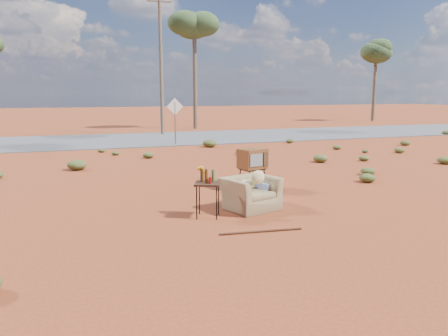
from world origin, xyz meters
name	(u,v)px	position (x,y,z in m)	size (l,w,h in m)	color
ground	(239,214)	(0.00, 0.00, 0.00)	(140.00, 140.00, 0.00)	maroon
highway	(134,139)	(0.00, 15.00, 0.02)	(140.00, 7.00, 0.04)	#565659
armchair	(253,189)	(0.45, 0.30, 0.43)	(1.35, 1.11, 0.92)	olive
tv_unit	(253,159)	(1.19, 2.08, 0.77)	(0.75, 0.66, 1.03)	black
side_table	(206,181)	(-0.67, 0.04, 0.72)	(0.64, 0.64, 0.98)	#3A2215
rusty_bar	(261,231)	(-0.06, -1.24, 0.02)	(0.04, 0.04, 1.52)	#4E2A15
road_sign	(175,113)	(1.50, 12.00, 1.50)	(0.78, 0.06, 2.19)	brown
eucalyptus_center	(194,32)	(5.00, 21.00, 6.43)	(3.20, 3.20, 7.60)	brown
eucalyptus_right	(376,51)	(22.00, 24.00, 5.94)	(3.20, 3.20, 7.10)	brown
utility_pole_center	(161,63)	(2.00, 17.50, 4.15)	(1.40, 0.20, 8.00)	brown
scrub_patch	(157,173)	(-0.82, 4.41, 0.14)	(17.49, 8.07, 0.33)	#505926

